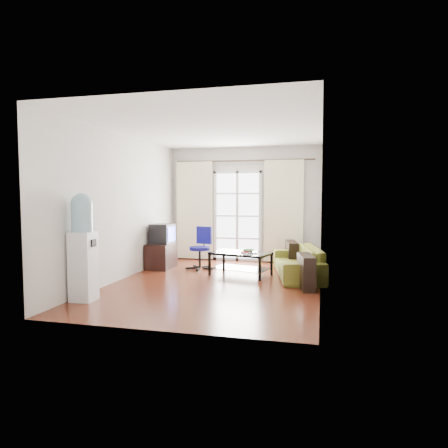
# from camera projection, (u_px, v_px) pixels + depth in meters

# --- Properties ---
(floor) EXTENTS (5.20, 5.20, 0.00)m
(floor) POSITION_uv_depth(u_px,v_px,m) (216.00, 283.00, 7.10)
(floor) COLOR #5F2816
(floor) RESTS_ON ground
(ceiling) EXTENTS (5.20, 5.20, 0.00)m
(ceiling) POSITION_uv_depth(u_px,v_px,m) (216.00, 130.00, 6.91)
(ceiling) COLOR white
(ceiling) RESTS_ON wall_back
(wall_back) EXTENTS (3.60, 0.02, 2.70)m
(wall_back) POSITION_uv_depth(u_px,v_px,m) (244.00, 204.00, 9.53)
(wall_back) COLOR silver
(wall_back) RESTS_ON floor
(wall_front) EXTENTS (3.60, 0.02, 2.70)m
(wall_front) POSITION_uv_depth(u_px,v_px,m) (157.00, 214.00, 4.49)
(wall_front) COLOR silver
(wall_front) RESTS_ON floor
(wall_left) EXTENTS (0.02, 5.20, 2.70)m
(wall_left) POSITION_uv_depth(u_px,v_px,m) (123.00, 207.00, 7.43)
(wall_left) COLOR silver
(wall_left) RESTS_ON floor
(wall_right) EXTENTS (0.02, 5.20, 2.70)m
(wall_right) POSITION_uv_depth(u_px,v_px,m) (321.00, 208.00, 6.58)
(wall_right) COLOR silver
(wall_right) RESTS_ON floor
(french_door) EXTENTS (1.16, 0.06, 2.15)m
(french_door) POSITION_uv_depth(u_px,v_px,m) (237.00, 216.00, 9.53)
(french_door) COLOR white
(french_door) RESTS_ON wall_back
(curtain_rod) EXTENTS (3.30, 0.04, 0.04)m
(curtain_rod) POSITION_uv_depth(u_px,v_px,m) (243.00, 161.00, 9.36)
(curtain_rod) COLOR #4C3F2D
(curtain_rod) RESTS_ON wall_back
(curtain_left) EXTENTS (0.90, 0.07, 2.35)m
(curtain_left) POSITION_uv_depth(u_px,v_px,m) (195.00, 210.00, 9.71)
(curtain_left) COLOR #F9F3C9
(curtain_left) RESTS_ON curtain_rod
(curtain_right) EXTENTS (0.90, 0.07, 2.35)m
(curtain_right) POSITION_uv_depth(u_px,v_px,m) (283.00, 211.00, 9.20)
(curtain_right) COLOR #F9F3C9
(curtain_right) RESTS_ON curtain_rod
(radiator) EXTENTS (0.64, 0.12, 0.64)m
(radiator) POSITION_uv_depth(u_px,v_px,m) (277.00, 248.00, 9.31)
(radiator) COLOR #97979A
(radiator) RESTS_ON floor
(sofa) EXTENTS (2.25, 1.51, 0.57)m
(sofa) POSITION_uv_depth(u_px,v_px,m) (298.00, 262.00, 7.69)
(sofa) COLOR brown
(sofa) RESTS_ON floor
(coffee_table) EXTENTS (1.25, 0.91, 0.46)m
(coffee_table) POSITION_uv_depth(u_px,v_px,m) (241.00, 260.00, 7.78)
(coffee_table) COLOR silver
(coffee_table) RESTS_ON floor
(bowl) EXTENTS (0.29, 0.29, 0.05)m
(bowl) POSITION_uv_depth(u_px,v_px,m) (249.00, 251.00, 7.77)
(bowl) COLOR green
(bowl) RESTS_ON coffee_table
(book) EXTENTS (0.23, 0.28, 0.02)m
(book) POSITION_uv_depth(u_px,v_px,m) (241.00, 252.00, 7.72)
(book) COLOR #A2141C
(book) RESTS_ON coffee_table
(remote) EXTENTS (0.18, 0.13, 0.02)m
(remote) POSITION_uv_depth(u_px,v_px,m) (252.00, 253.00, 7.55)
(remote) COLOR black
(remote) RESTS_ON coffee_table
(tv_stand) EXTENTS (0.49, 0.73, 0.53)m
(tv_stand) POSITION_uv_depth(u_px,v_px,m) (161.00, 256.00, 8.57)
(tv_stand) COLOR black
(tv_stand) RESTS_ON floor
(crt_tv) EXTENTS (0.49, 0.49, 0.42)m
(crt_tv) POSITION_uv_depth(u_px,v_px,m) (162.00, 234.00, 8.56)
(crt_tv) COLOR black
(crt_tv) RESTS_ON tv_stand
(task_chair) EXTENTS (0.72, 0.72, 0.89)m
(task_chair) POSITION_uv_depth(u_px,v_px,m) (200.00, 257.00, 8.48)
(task_chair) COLOR black
(task_chair) RESTS_ON floor
(water_cooler) EXTENTS (0.36, 0.34, 1.59)m
(water_cooler) POSITION_uv_depth(u_px,v_px,m) (83.00, 245.00, 5.86)
(water_cooler) COLOR silver
(water_cooler) RESTS_ON floor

